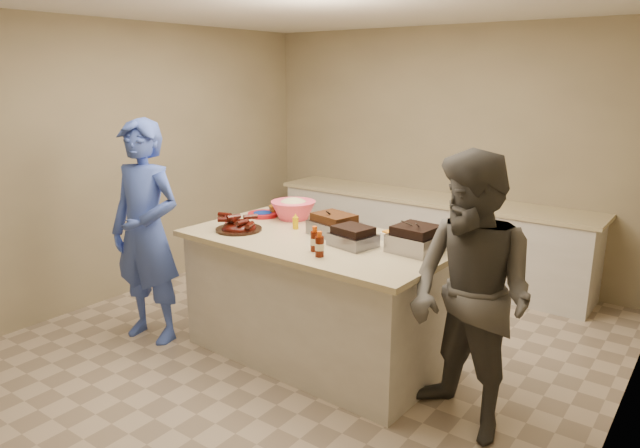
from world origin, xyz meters
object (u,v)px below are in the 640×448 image
Objects in this scene: rib_platter at (239,230)px; guest_blue at (155,336)px; roasting_pan at (415,251)px; guest_gray at (461,426)px; coleslaw_bowl at (294,219)px; bbq_bottle_b at (320,257)px; bbq_bottle_a at (315,251)px; plastic_cup at (274,215)px; island at (316,354)px; mustard_bottle at (296,229)px.

rib_platter is 1.26m from guest_blue.
roasting_pan is 1.19m from guest_gray.
coleslaw_bowl is 2.15× the size of bbq_bottle_b.
bbq_bottle_a is at bearing -155.90° from guest_gray.
roasting_pan is 1.52m from plastic_cup.
island is at bearing 13.05° from guest_blue.
roasting_pan is at bearing 46.43° from bbq_bottle_b.
plastic_cup is at bearing 178.90° from coleslaw_bowl.
island is 1.03m from mustard_bottle.
bbq_bottle_b is 1.43m from guest_gray.
bbq_bottle_a and bbq_bottle_b have the same top height.
plastic_cup is at bearing -174.21° from guest_gray.
island is 1.25m from roasting_pan.
mustard_bottle is at bearing -29.56° from plastic_cup.
rib_platter is at bearing 18.09° from guest_blue.
mustard_bottle reaches higher than guest_gray.
coleslaw_bowl is (-1.28, 0.22, 0.00)m from roasting_pan.
island is 1.44m from guest_blue.
bbq_bottle_b is at bearing -41.59° from coleslaw_bowl.
coleslaw_bowl is 0.23m from plastic_cup.
mustard_bottle is 1.58m from guest_blue.
bbq_bottle_b is (-0.47, -0.50, 0.00)m from roasting_pan.
roasting_pan is 0.83× the size of coleslaw_bowl.
bbq_bottle_a is 0.10× the size of guest_blue.
bbq_bottle_a is at bearing -5.62° from rib_platter.
island is 16.00× the size of mustard_bottle.
rib_platter is 1.15× the size of roasting_pan.
bbq_bottle_a reaches higher than plastic_cup.
guest_blue is 2.68m from guest_gray.
plastic_cup is (-1.03, 0.72, 0.00)m from bbq_bottle_b.
guest_gray is at bearing -16.00° from plastic_cup.
rib_platter reaches higher than roasting_pan.
coleslaw_bowl is at bearing 174.91° from roasting_pan.
island is at bearing -167.83° from guest_gray.
rib_platter reaches higher than guest_blue.
plastic_cup is (-0.45, 0.25, 0.00)m from mustard_bottle.
guest_blue is (-0.70, -0.37, -0.98)m from rib_platter.
bbq_bottle_a is at bearing -38.60° from mustard_bottle.
mustard_bottle is at bearing 41.93° from rib_platter.
island is at bearing -164.73° from roasting_pan.
guest_gray is at bearing -7.54° from island.
coleslaw_bowl reaches higher than roasting_pan.
bbq_bottle_b is (0.29, -0.35, 0.98)m from island.
roasting_pan is at bearing 13.44° from rib_platter.
bbq_bottle_a is 1.01× the size of bbq_bottle_b.
coleslaw_bowl is at bearing 138.01° from bbq_bottle_a.
roasting_pan is 0.17× the size of guest_blue.
rib_platter is 0.96× the size of coleslaw_bowl.
bbq_bottle_b is (0.92, -0.16, 0.00)m from rib_platter.
coleslaw_bowl is 0.21× the size of guest_blue.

